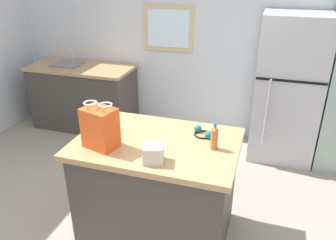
# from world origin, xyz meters

# --- Properties ---
(ground) EXTENTS (6.49, 6.49, 0.00)m
(ground) POSITION_xyz_m (0.00, 0.00, 0.00)
(ground) COLOR #9E9384
(back_wall) EXTENTS (5.40, 0.13, 2.71)m
(back_wall) POSITION_xyz_m (-0.01, 2.29, 1.36)
(back_wall) COLOR silver
(back_wall) RESTS_ON ground
(kitchen_island) EXTENTS (1.30, 0.88, 0.91)m
(kitchen_island) POSITION_xyz_m (0.12, 0.16, 0.46)
(kitchen_island) COLOR #423D38
(kitchen_island) RESTS_ON ground
(refrigerator) EXTENTS (0.74, 0.69, 1.72)m
(refrigerator) POSITION_xyz_m (1.14, 1.89, 0.86)
(refrigerator) COLOR #B7B7BC
(refrigerator) RESTS_ON ground
(sink_counter) EXTENTS (1.45, 0.69, 1.09)m
(sink_counter) POSITION_xyz_m (-1.60, 1.89, 0.46)
(sink_counter) COLOR #423D38
(sink_counter) RESTS_ON ground
(shopping_bag) EXTENTS (0.29, 0.24, 0.36)m
(shopping_bag) POSITION_xyz_m (-0.25, -0.05, 1.07)
(shopping_bag) COLOR #DB511E
(shopping_bag) RESTS_ON kitchen_island
(small_box) EXTENTS (0.17, 0.16, 0.13)m
(small_box) POSITION_xyz_m (0.20, -0.14, 0.98)
(small_box) COLOR beige
(small_box) RESTS_ON kitchen_island
(bottle) EXTENTS (0.06, 0.06, 0.22)m
(bottle) POSITION_xyz_m (0.58, 0.17, 1.01)
(bottle) COLOR #C66633
(bottle) RESTS_ON kitchen_island
(ear_defenders) EXTENTS (0.21, 0.21, 0.06)m
(ear_defenders) POSITION_xyz_m (0.45, 0.37, 0.94)
(ear_defenders) COLOR black
(ear_defenders) RESTS_ON kitchen_island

